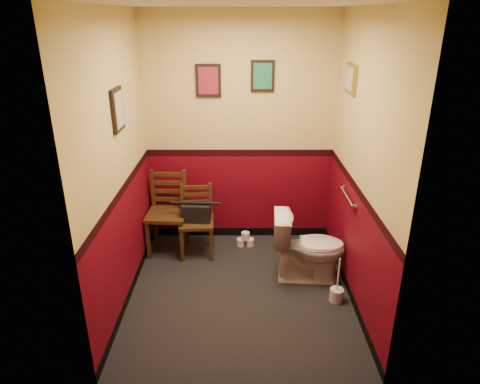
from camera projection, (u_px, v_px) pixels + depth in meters
name	position (u px, v px, depth m)	size (l,w,h in m)	color
floor	(240.00, 291.00, 4.39)	(2.20, 2.40, 0.00)	black
ceiling	(240.00, 4.00, 3.35)	(2.20, 2.40, 0.00)	silver
wall_back	(240.00, 133.00, 4.98)	(2.20, 2.70, 0.00)	#5A0513
wall_front	(240.00, 228.00, 2.76)	(2.20, 2.70, 0.00)	#5A0513
wall_left	(119.00, 167.00, 3.87)	(2.40, 2.70, 0.00)	#5A0513
wall_right	(361.00, 167.00, 3.87)	(2.40, 2.70, 0.00)	#5A0513
grab_bar	(347.00, 197.00, 4.25)	(0.05, 0.56, 0.06)	silver
framed_print_back_a	(208.00, 81.00, 4.73)	(0.28, 0.04, 0.36)	black
framed_print_back_b	(263.00, 76.00, 4.71)	(0.26, 0.04, 0.34)	black
framed_print_left	(118.00, 110.00, 3.77)	(0.04, 0.30, 0.38)	black
framed_print_right	(351.00, 79.00, 4.15)	(0.04, 0.34, 0.28)	olive
toilet	(309.00, 247.00, 4.47)	(0.42, 0.76, 0.74)	white
toilet_brush	(336.00, 294.00, 4.21)	(0.13, 0.13, 0.48)	silver
chair_left	(168.00, 213.00, 5.00)	(0.47, 0.47, 0.96)	#492F16
chair_right	(197.00, 221.00, 4.96)	(0.41, 0.41, 0.82)	#492F16
handbag	(196.00, 213.00, 4.88)	(0.34, 0.18, 0.24)	black
tp_stack	(245.00, 240.00, 5.22)	(0.21, 0.11, 0.18)	silver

